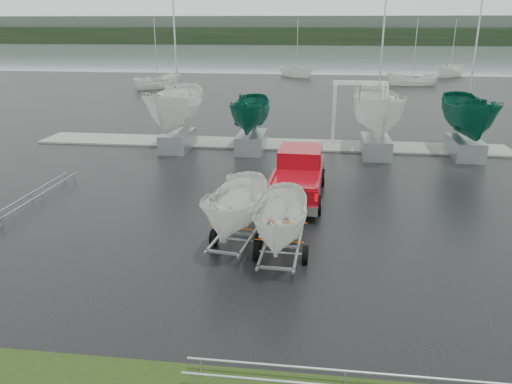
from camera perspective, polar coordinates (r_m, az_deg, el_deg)
name	(u,v)px	position (r m, az deg, el deg)	size (l,w,h in m)	color
ground_plane	(235,219)	(20.05, -2.46, -3.08)	(120.00, 120.00, 0.00)	black
lake	(307,57)	(118.62, 5.91, 15.05)	(300.00, 300.00, 0.00)	gray
dock	(268,144)	(32.36, 1.39, 5.52)	(30.00, 3.00, 0.12)	gray
treeline	(313,36)	(188.42, 6.59, 17.28)	(300.00, 8.00, 6.00)	black
far_hill	(314,30)	(196.38, 6.65, 17.91)	(300.00, 6.00, 10.00)	#4C5651
pickup_truck	(299,173)	(22.54, 4.89, 2.21)	(2.44, 6.20, 2.04)	maroon
trailer_hitched	(283,182)	(15.81, 3.08, 1.09)	(1.80, 3.64, 4.91)	#999CA2
trailer_parked	(237,170)	(16.77, -2.23, 2.58)	(1.97, 3.72, 5.14)	#999CA2
boat_hoist	(359,105)	(31.79, 11.70, 9.72)	(3.30, 2.18, 4.12)	silver
keelboat_0	(174,76)	(30.73, -9.31, 12.94)	(2.81, 3.20, 10.99)	#999CA2
keelboat_1	(251,94)	(30.08, -0.56, 11.18)	(2.22, 3.20, 6.99)	#999CA2
keelboat_2	(381,78)	(29.68, 14.08, 12.49)	(2.82, 3.20, 11.01)	#999CA2
keelboat_3	(473,88)	(31.02, 23.56, 10.88)	(2.53, 3.20, 10.70)	#999CA2
mast_rack_0	(36,193)	(23.95, -23.80, -0.15)	(0.56, 6.50, 0.06)	#999CA2
mast_rack_2	(346,379)	(11.37, 10.29, -20.28)	(7.00, 0.56, 0.06)	#999CA2
moored_boat_0	(158,88)	(63.03, -11.13, 11.62)	(3.66, 3.68, 11.47)	silver
moored_boat_1	(297,77)	(75.26, 4.66, 13.01)	(3.71, 3.72, 11.45)	silver
moored_boat_2	(412,85)	(67.27, 17.36, 11.56)	(2.68, 2.62, 11.22)	silver
moored_boat_3	(450,77)	(80.42, 21.27, 12.20)	(3.90, 3.92, 11.68)	silver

